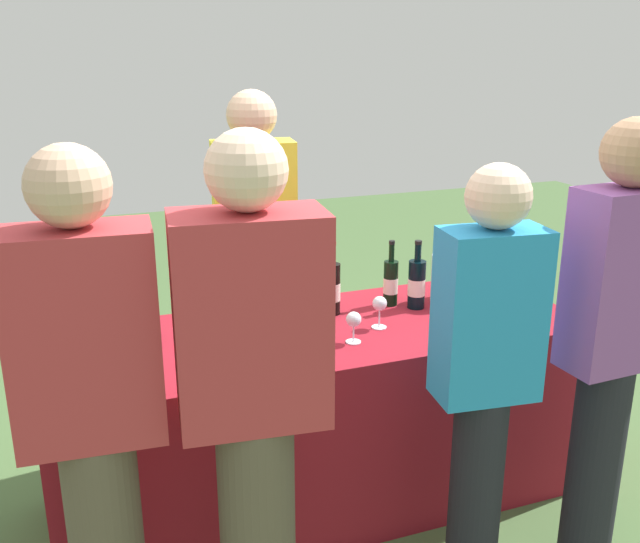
{
  "coord_description": "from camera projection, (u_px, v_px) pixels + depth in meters",
  "views": [
    {
      "loc": [
        -0.95,
        -2.54,
        1.91
      ],
      "look_at": [
        0.0,
        0.0,
        1.05
      ],
      "focal_mm": 39.75,
      "sensor_mm": 36.0,
      "label": 1
    }
  ],
  "objects": [
    {
      "name": "guest_1",
      "position": [
        253.0,
        396.0,
        2.1
      ],
      "size": [
        0.46,
        0.29,
        1.71
      ],
      "rotation": [
        0.0,
        0.0,
        -0.11
      ],
      "color": "brown",
      "rests_on": "ground_plane"
    },
    {
      "name": "wine_bottle_1",
      "position": [
        333.0,
        288.0,
        3.05
      ],
      "size": [
        0.07,
        0.07,
        0.33
      ],
      "color": "black",
      "rests_on": "tasting_table"
    },
    {
      "name": "guest_3",
      "position": [
        612.0,
        337.0,
        2.45
      ],
      "size": [
        0.36,
        0.23,
        1.7
      ],
      "rotation": [
        0.0,
        0.0,
        0.04
      ],
      "color": "black",
      "rests_on": "ground_plane"
    },
    {
      "name": "wine_glass_0",
      "position": [
        131.0,
        349.0,
        2.51
      ],
      "size": [
        0.07,
        0.07,
        0.13
      ],
      "color": "silver",
      "rests_on": "tasting_table"
    },
    {
      "name": "wine_glass_2",
      "position": [
        286.0,
        330.0,
        2.67
      ],
      "size": [
        0.07,
        0.07,
        0.13
      ],
      "color": "silver",
      "rests_on": "tasting_table"
    },
    {
      "name": "tasting_table",
      "position": [
        320.0,
        415.0,
        3.04
      ],
      "size": [
        2.2,
        0.78,
        0.8
      ],
      "primitive_type": "cube",
      "color": "maroon",
      "rests_on": "ground_plane"
    },
    {
      "name": "ground_plane",
      "position": [
        320.0,
        494.0,
        3.16
      ],
      "size": [
        12.0,
        12.0,
        0.0
      ],
      "primitive_type": "plane",
      "color": "#476638"
    },
    {
      "name": "ice_bucket",
      "position": [
        451.0,
        279.0,
        3.21
      ],
      "size": [
        0.18,
        0.18,
        0.22
      ],
      "primitive_type": "cylinder",
      "color": "silver",
      "rests_on": "tasting_table"
    },
    {
      "name": "wine_glass_3",
      "position": [
        354.0,
        321.0,
        2.76
      ],
      "size": [
        0.06,
        0.06,
        0.13
      ],
      "color": "silver",
      "rests_on": "tasting_table"
    },
    {
      "name": "wine_glass_4",
      "position": [
        380.0,
        305.0,
        2.91
      ],
      "size": [
        0.06,
        0.06,
        0.14
      ],
      "color": "silver",
      "rests_on": "tasting_table"
    },
    {
      "name": "wine_bottle_2",
      "position": [
        391.0,
        282.0,
        3.17
      ],
      "size": [
        0.07,
        0.07,
        0.3
      ],
      "color": "black",
      "rests_on": "tasting_table"
    },
    {
      "name": "guest_0",
      "position": [
        93.0,
        411.0,
        2.03
      ],
      "size": [
        0.42,
        0.25,
        1.68
      ],
      "rotation": [
        0.0,
        0.0,
        -0.08
      ],
      "color": "brown",
      "rests_on": "ground_plane"
    },
    {
      "name": "wine_glass_1",
      "position": [
        251.0,
        331.0,
        2.64
      ],
      "size": [
        0.07,
        0.07,
        0.14
      ],
      "color": "silver",
      "rests_on": "tasting_table"
    },
    {
      "name": "wine_bottle_3",
      "position": [
        417.0,
        284.0,
        3.13
      ],
      "size": [
        0.08,
        0.08,
        0.31
      ],
      "color": "black",
      "rests_on": "tasting_table"
    },
    {
      "name": "wine_bottle_0",
      "position": [
        146.0,
        311.0,
        2.79
      ],
      "size": [
        0.07,
        0.07,
        0.32
      ],
      "color": "black",
      "rests_on": "tasting_table"
    },
    {
      "name": "server_pouring",
      "position": [
        256.0,
        255.0,
        3.4
      ],
      "size": [
        0.41,
        0.26,
        1.73
      ],
      "rotation": [
        0.0,
        0.0,
        2.99
      ],
      "color": "#3F3351",
      "rests_on": "ground_plane"
    },
    {
      "name": "wine_glass_5",
      "position": [
        457.0,
        297.0,
        2.99
      ],
      "size": [
        0.06,
        0.06,
        0.14
      ],
      "color": "silver",
      "rests_on": "tasting_table"
    },
    {
      "name": "guest_2",
      "position": [
        485.0,
        371.0,
        2.38
      ],
      "size": [
        0.36,
        0.23,
        1.57
      ],
      "rotation": [
        0.0,
        0.0,
        -0.12
      ],
      "color": "black",
      "rests_on": "ground_plane"
    }
  ]
}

